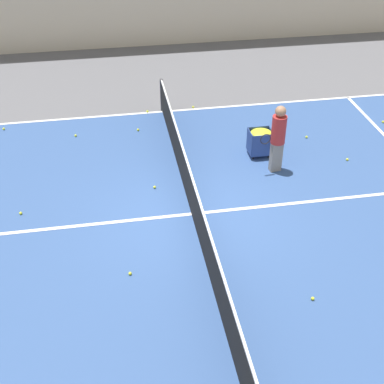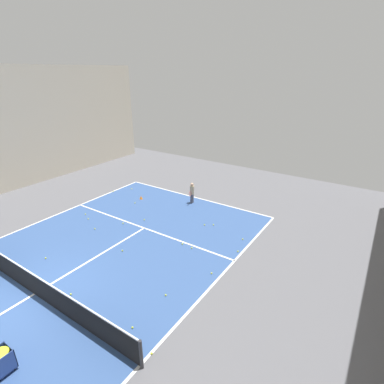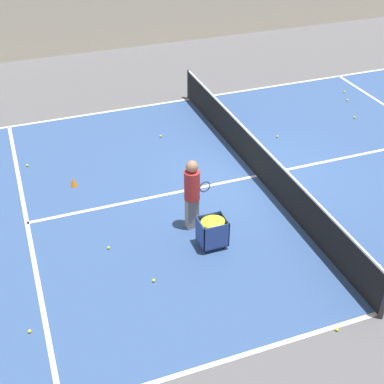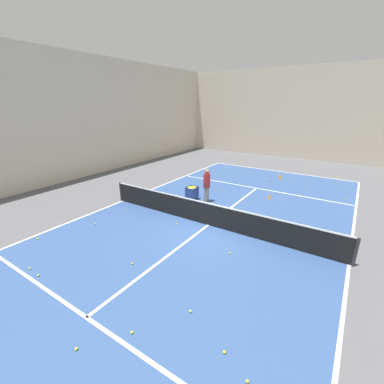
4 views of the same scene
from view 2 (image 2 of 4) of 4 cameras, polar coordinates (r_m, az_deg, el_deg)
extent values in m
plane|color=#5B5B60|center=(13.28, -27.80, -16.81)|extent=(38.09, 38.09, 0.00)
cube|color=#335189|center=(13.28, -27.80, -16.80)|extent=(10.66, 22.16, 0.00)
cube|color=white|center=(19.79, 0.61, -1.03)|extent=(10.66, 0.10, 0.00)
cube|color=white|center=(9.96, -9.94, -29.82)|extent=(0.10, 22.16, 0.00)
cube|color=white|center=(16.26, -9.10, -6.79)|extent=(10.66, 0.10, 0.00)
cube|color=white|center=(13.28, -27.80, -16.79)|extent=(0.10, 12.19, 0.00)
cylinder|color=#2D2D33|center=(9.51, -9.67, -28.22)|extent=(0.10, 0.10, 1.03)
cube|color=black|center=(12.99, -28.20, -15.06)|extent=(10.76, 0.03, 0.96)
cube|color=white|center=(12.72, -28.62, -13.22)|extent=(10.76, 0.04, 0.05)
cube|color=#4C4C56|center=(18.87, 0.00, -1.23)|extent=(0.14, 0.22, 0.61)
cylinder|color=tan|center=(18.65, 0.00, 0.38)|extent=(0.29, 0.29, 0.54)
sphere|color=tan|center=(18.52, 0.00, 1.45)|extent=(0.20, 0.20, 0.20)
torus|color=#B22D2D|center=(18.43, -0.35, -0.35)|extent=(0.04, 0.28, 0.28)
cube|color=#2D478C|center=(10.98, -32.35, -26.64)|extent=(0.52, 0.61, 0.02)
cube|color=#2D478C|center=(10.83, -31.21, -24.83)|extent=(0.52, 0.02, 0.62)
cube|color=#2D478C|center=(10.59, -32.08, -26.27)|extent=(0.02, 0.61, 0.62)
cylinder|color=black|center=(10.94, -30.73, -26.89)|extent=(0.05, 0.05, 0.11)
cylinder|color=black|center=(11.19, -31.66, -25.81)|extent=(0.05, 0.05, 0.11)
cone|color=orange|center=(19.78, -9.68, -1.02)|extent=(0.21, 0.21, 0.23)
sphere|color=yellow|center=(18.53, -19.64, -3.99)|extent=(0.07, 0.07, 0.07)
sphere|color=yellow|center=(15.22, 9.63, -8.84)|extent=(0.07, 0.07, 0.07)
sphere|color=yellow|center=(14.35, -0.03, -10.59)|extent=(0.07, 0.07, 0.07)
sphere|color=yellow|center=(21.53, -11.41, 0.58)|extent=(0.07, 0.07, 0.07)
sphere|color=yellow|center=(12.66, -22.09, -17.59)|extent=(0.07, 0.07, 0.07)
sphere|color=yellow|center=(16.73, -18.02, -6.68)|extent=(0.07, 0.07, 0.07)
sphere|color=yellow|center=(10.12, -7.71, -28.17)|extent=(0.07, 0.07, 0.07)
sphere|color=yellow|center=(17.04, -9.08, -5.24)|extent=(0.07, 0.07, 0.07)
sphere|color=yellow|center=(17.90, -19.16, -4.86)|extent=(0.07, 0.07, 0.07)
sphere|color=yellow|center=(21.37, -14.79, 0.10)|extent=(0.07, 0.07, 0.07)
sphere|color=yellow|center=(16.32, 2.40, -6.26)|extent=(0.07, 0.07, 0.07)
sphere|color=yellow|center=(14.65, -1.86, -9.84)|extent=(0.07, 0.07, 0.07)
sphere|color=yellow|center=(12.81, 3.74, -15.18)|extent=(0.07, 0.07, 0.07)
sphere|color=yellow|center=(14.51, -13.11, -10.82)|extent=(0.07, 0.07, 0.07)
sphere|color=yellow|center=(10.87, -11.28, -23.98)|extent=(0.07, 0.07, 0.07)
sphere|color=yellow|center=(16.89, -13.01, -5.81)|extent=(0.07, 0.07, 0.07)
sphere|color=yellow|center=(11.82, -5.03, -18.98)|extent=(0.07, 0.07, 0.07)
sphere|color=yellow|center=(16.34, 4.11, -6.25)|extent=(0.07, 0.07, 0.07)
sphere|color=yellow|center=(14.26, 8.74, -11.11)|extent=(0.07, 0.07, 0.07)
sphere|color=yellow|center=(19.23, -10.82, -2.06)|extent=(0.07, 0.07, 0.07)
sphere|color=yellow|center=(15.14, -26.10, -11.24)|extent=(0.07, 0.07, 0.07)
camera|label=1|loc=(20.40, -41.60, 15.89)|focal=50.00mm
camera|label=3|loc=(1.99, -176.14, -22.13)|focal=50.00mm
camera|label=4|loc=(19.92, -15.35, 13.44)|focal=24.00mm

